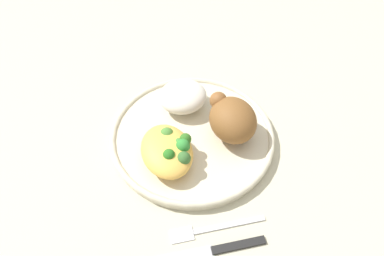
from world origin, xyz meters
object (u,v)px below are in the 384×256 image
(roasted_chicken, at_px, (232,119))
(fork, at_px, (212,228))
(plate, at_px, (192,135))
(mac_cheese_with_broccoli, at_px, (168,150))
(rice_pile, at_px, (183,96))
(knife, at_px, (214,250))

(roasted_chicken, xyz_separation_m, fork, (-0.15, 0.09, -0.05))
(plate, distance_m, mac_cheese_with_broccoli, 0.07)
(rice_pile, bearing_deg, plate, 175.43)
(plate, bearing_deg, knife, 169.91)
(fork, bearing_deg, mac_cheese_with_broccoli, 11.12)
(roasted_chicken, bearing_deg, plate, 70.88)
(rice_pile, bearing_deg, knife, 171.29)
(plate, height_order, knife, plate)
(rice_pile, relative_size, knife, 0.46)
(plate, distance_m, fork, 0.17)
(rice_pile, xyz_separation_m, mac_cheese_with_broccoli, (-0.11, 0.06, -0.00))
(fork, bearing_deg, rice_pile, -7.89)
(knife, bearing_deg, mac_cheese_with_broccoli, 6.13)
(plate, bearing_deg, rice_pile, -4.57)
(mac_cheese_with_broccoli, height_order, knife, mac_cheese_with_broccoli)
(fork, bearing_deg, plate, -9.20)
(roasted_chicken, relative_size, rice_pile, 1.13)
(roasted_chicken, relative_size, fork, 0.70)
(roasted_chicken, relative_size, knife, 0.52)
(roasted_chicken, xyz_separation_m, rice_pile, (0.09, 0.06, -0.01))
(roasted_chicken, height_order, fork, roasted_chicken)
(fork, distance_m, knife, 0.03)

